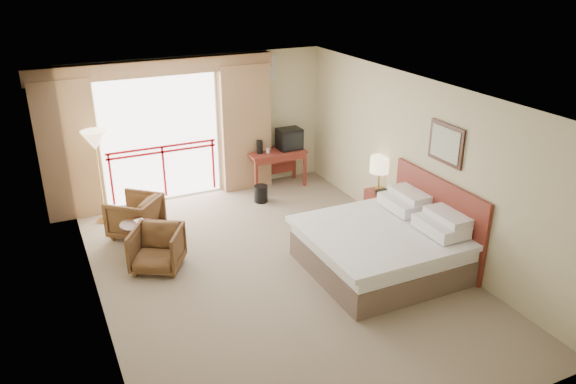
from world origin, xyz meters
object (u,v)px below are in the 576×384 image
armchair_far (137,235)px  armchair_near (159,268)px  wastebasket (261,194)px  bed (383,247)px  nightstand (379,205)px  table_lamp (380,165)px  tv (289,139)px  desk (275,158)px  side_table (137,233)px  floor_lamp (95,144)px

armchair_far → armchair_near: (0.07, -1.26, 0.00)m
wastebasket → armchair_near: (-2.38, -1.65, -0.16)m
bed → wastebasket: bed is taller
nightstand → table_lamp: (0.00, 0.05, 0.75)m
tv → wastebasket: tv is taller
table_lamp → desk: 2.48m
nightstand → side_table: (-4.17, 0.54, 0.10)m
wastebasket → floor_lamp: 3.15m
table_lamp → armchair_near: bearing=-178.8°
desk → side_table: size_ratio=2.17×
armchair_far → armchair_near: 1.27m
bed → armchair_near: bed is taller
nightstand → armchair_far: nightstand is taller
armchair_far → bed: bearing=90.5°
table_lamp → armchair_near: size_ratio=0.84×
wastebasket → armchair_far: size_ratio=0.43×
desk → bed: bearing=-87.7°
table_lamp → wastebasket: size_ratio=1.87×
wastebasket → armchair_near: size_ratio=0.45×
bed → armchair_near: 3.41m
wastebasket → desk: bearing=48.1°
bed → side_table: bed is taller
armchair_far → side_table: side_table is taller
wastebasket → floor_lamp: floor_lamp is taller
tv → wastebasket: size_ratio=1.44×
table_lamp → wastebasket: (-1.61, 1.57, -0.85)m
table_lamp → armchair_near: 4.11m
desk → floor_lamp: (-3.45, -0.26, 0.85)m
desk → armchair_near: desk is taller
table_lamp → floor_lamp: (-4.46, 1.97, 0.42)m
tv → armchair_near: bearing=-146.3°
bed → wastebasket: 3.19m
nightstand → floor_lamp: floor_lamp is taller
armchair_near → floor_lamp: size_ratio=0.44×
table_lamp → desk: table_lamp is taller
bed → armchair_far: bed is taller
table_lamp → floor_lamp: bearing=156.2°
wastebasket → nightstand: bearing=-45.1°
bed → table_lamp: bearing=59.0°
wastebasket → floor_lamp: size_ratio=0.20×
nightstand → desk: (-1.02, 2.28, 0.32)m
desk → side_table: desk is taller
armchair_far → armchair_near: armchair_far is taller
wastebasket → side_table: bearing=-157.2°
armchair_near → side_table: side_table is taller
tv → armchair_near: 4.09m
bed → floor_lamp: floor_lamp is taller
desk → tv: (0.30, -0.06, 0.38)m
tv → armchair_far: bearing=-164.4°
armchair_near → floor_lamp: bearing=133.3°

